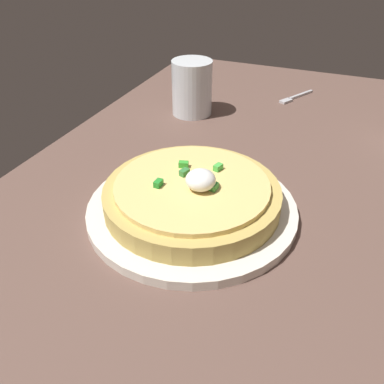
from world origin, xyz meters
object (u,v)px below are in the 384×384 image
at_px(pizza, 192,194).
at_px(cup_far, 192,90).
at_px(fork, 293,98).
at_px(plate, 192,209).

bearing_deg(pizza, cup_far, -157.65).
bearing_deg(fork, cup_far, -19.51).
height_order(pizza, fork, pizza).
relative_size(pizza, cup_far, 2.20).
distance_m(plate, fork, 0.46).
distance_m(pizza, fork, 0.46).
distance_m(cup_far, fork, 0.24).
xyz_separation_m(plate, cup_far, (-0.30, -0.12, 0.04)).
xyz_separation_m(plate, pizza, (0.00, 0.00, 0.02)).
relative_size(plate, cup_far, 2.64).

